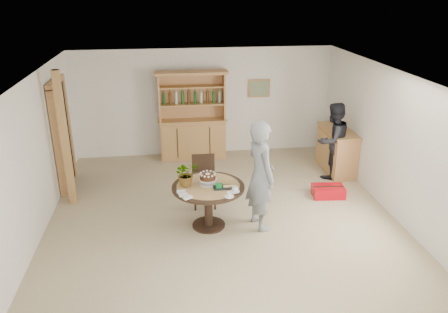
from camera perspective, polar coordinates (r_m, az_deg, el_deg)
ground at (r=7.55m, az=0.05°, el=-8.95°), size 7.00×7.00×0.00m
room_shell at (r=6.83m, az=0.07°, el=3.74°), size 6.04×7.04×2.52m
doorway at (r=9.10m, az=-20.43°, el=2.78°), size 0.13×1.10×2.18m
pine_post at (r=8.26m, az=-20.05°, el=2.03°), size 0.12×0.12×2.50m
hutch at (r=10.19m, az=-4.12°, el=3.60°), size 1.62×0.54×2.04m
sideboard at (r=9.78m, az=14.51°, el=0.80°), size 0.54×1.26×0.94m
dining_table at (r=7.24m, az=-2.06°, el=-4.91°), size 1.20×1.20×0.76m
dining_chair at (r=8.02m, az=-2.65°, el=-2.71°), size 0.43×0.43×0.95m
birthday_cake at (r=7.17m, az=-2.13°, el=-2.74°), size 0.30×0.30×0.20m
flower_vase at (r=7.11m, az=-4.95°, el=-2.25°), size 0.47×0.44×0.42m
gift_tray at (r=7.08m, az=-0.25°, el=-3.94°), size 0.30×0.20×0.08m
coffee_cup_a at (r=6.96m, az=1.44°, el=-4.30°), size 0.15×0.15×0.09m
coffee_cup_b at (r=6.79m, az=0.67°, el=-5.02°), size 0.15×0.15×0.08m
napkins at (r=6.86m, az=-5.23°, el=-4.98°), size 0.24×0.33×0.03m
teen_boy at (r=7.14m, az=4.79°, el=-2.49°), size 0.60×0.77×1.86m
adult_person at (r=9.32m, az=14.01°, el=2.00°), size 0.97×0.89×1.62m
red_suitcase at (r=8.70m, az=13.45°, el=-4.45°), size 0.64×0.46×0.21m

